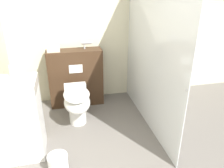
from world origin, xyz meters
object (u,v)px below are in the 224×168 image
toilet (77,103)px  sink_vanity (18,120)px  waste_bin (58,164)px  hair_drier (87,43)px

toilet → sink_vanity: bearing=-145.8°
toilet → waste_bin: size_ratio=2.88×
toilet → waste_bin: 1.02m
sink_vanity → hair_drier: bearing=50.6°
hair_drier → toilet: bearing=-110.3°
toilet → hair_drier: hair_drier is taller
sink_vanity → hair_drier: (1.01, 1.23, 0.60)m
hair_drier → sink_vanity: bearing=-129.4°
toilet → sink_vanity: size_ratio=0.61×
toilet → hair_drier: size_ratio=3.46×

